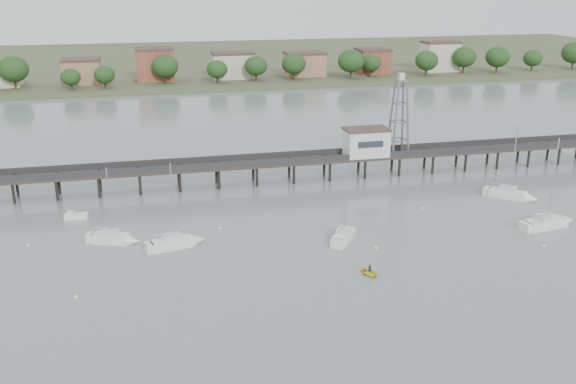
{
  "coord_description": "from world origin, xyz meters",
  "views": [
    {
      "loc": [
        -16.57,
        -51.98,
        36.37
      ],
      "look_at": [
        5.52,
        42.0,
        4.0
      ],
      "focal_mm": 40.0,
      "sensor_mm": 36.0,
      "label": 1
    }
  ],
  "objects_px": {
    "pier": "(236,165)",
    "sailboat_f": "(180,242)",
    "lattice_tower": "(399,117)",
    "yellow_dinghy": "(370,275)",
    "white_tender": "(76,216)",
    "sailboat_c": "(346,234)",
    "sailboat_d": "(553,222)",
    "sailboat_b": "(117,239)",
    "sailboat_e": "(515,195)"
  },
  "relations": [
    {
      "from": "sailboat_b",
      "to": "sailboat_f",
      "type": "distance_m",
      "value": 9.39
    },
    {
      "from": "pier",
      "to": "sailboat_f",
      "type": "distance_m",
      "value": 29.42
    },
    {
      "from": "pier",
      "to": "lattice_tower",
      "type": "distance_m",
      "value": 32.34
    },
    {
      "from": "sailboat_c",
      "to": "sailboat_d",
      "type": "relative_size",
      "value": 0.79
    },
    {
      "from": "pier",
      "to": "sailboat_d",
      "type": "distance_m",
      "value": 54.54
    },
    {
      "from": "pier",
      "to": "sailboat_c",
      "type": "distance_m",
      "value": 31.56
    },
    {
      "from": "sailboat_e",
      "to": "lattice_tower",
      "type": "bearing_deg",
      "value": 171.29
    },
    {
      "from": "sailboat_d",
      "to": "sailboat_f",
      "type": "bearing_deg",
      "value": 165.77
    },
    {
      "from": "sailboat_b",
      "to": "sailboat_d",
      "type": "bearing_deg",
      "value": 13.11
    },
    {
      "from": "sailboat_c",
      "to": "yellow_dinghy",
      "type": "xyz_separation_m",
      "value": [
        -0.78,
        -12.3,
        -0.65
      ]
    },
    {
      "from": "pier",
      "to": "sailboat_b",
      "type": "height_order",
      "value": "sailboat_b"
    },
    {
      "from": "sailboat_e",
      "to": "sailboat_d",
      "type": "distance_m",
      "value": 12.89
    },
    {
      "from": "yellow_dinghy",
      "to": "white_tender",
      "type": "bearing_deg",
      "value": 124.13
    },
    {
      "from": "pier",
      "to": "sailboat_f",
      "type": "height_order",
      "value": "sailboat_f"
    },
    {
      "from": "yellow_dinghy",
      "to": "sailboat_e",
      "type": "bearing_deg",
      "value": 14.83
    },
    {
      "from": "sailboat_b",
      "to": "sailboat_f",
      "type": "height_order",
      "value": "sailboat_f"
    },
    {
      "from": "sailboat_b",
      "to": "white_tender",
      "type": "relative_size",
      "value": 3.15
    },
    {
      "from": "pier",
      "to": "sailboat_d",
      "type": "height_order",
      "value": "sailboat_d"
    },
    {
      "from": "sailboat_b",
      "to": "yellow_dinghy",
      "type": "height_order",
      "value": "sailboat_b"
    },
    {
      "from": "sailboat_d",
      "to": "yellow_dinghy",
      "type": "bearing_deg",
      "value": -172.75
    },
    {
      "from": "sailboat_e",
      "to": "sailboat_b",
      "type": "height_order",
      "value": "sailboat_e"
    },
    {
      "from": "sailboat_d",
      "to": "sailboat_b",
      "type": "relative_size",
      "value": 1.26
    },
    {
      "from": "sailboat_e",
      "to": "sailboat_d",
      "type": "xyz_separation_m",
      "value": [
        -1.46,
        -12.81,
        -0.01
      ]
    },
    {
      "from": "sailboat_e",
      "to": "sailboat_d",
      "type": "relative_size",
      "value": 0.93
    },
    {
      "from": "lattice_tower",
      "to": "sailboat_f",
      "type": "relative_size",
      "value": 1.19
    },
    {
      "from": "pier",
      "to": "sailboat_e",
      "type": "bearing_deg",
      "value": -22.6
    },
    {
      "from": "sailboat_f",
      "to": "yellow_dinghy",
      "type": "distance_m",
      "value": 27.45
    },
    {
      "from": "lattice_tower",
      "to": "sailboat_e",
      "type": "relative_size",
      "value": 1.12
    },
    {
      "from": "sailboat_b",
      "to": "sailboat_f",
      "type": "bearing_deg",
      "value": 0.13
    },
    {
      "from": "pier",
      "to": "sailboat_f",
      "type": "relative_size",
      "value": 11.5
    },
    {
      "from": "sailboat_d",
      "to": "yellow_dinghy",
      "type": "height_order",
      "value": "sailboat_d"
    },
    {
      "from": "pier",
      "to": "white_tender",
      "type": "relative_size",
      "value": 39.96
    },
    {
      "from": "lattice_tower",
      "to": "white_tender",
      "type": "bearing_deg",
      "value": -168.89
    },
    {
      "from": "sailboat_e",
      "to": "sailboat_d",
      "type": "bearing_deg",
      "value": -51.9
    },
    {
      "from": "white_tender",
      "to": "lattice_tower",
      "type": "bearing_deg",
      "value": 18.16
    },
    {
      "from": "yellow_dinghy",
      "to": "lattice_tower",
      "type": "bearing_deg",
      "value": 45.48
    },
    {
      "from": "sailboat_c",
      "to": "sailboat_e",
      "type": "xyz_separation_m",
      "value": [
        34.06,
        10.19,
        -0.01
      ]
    },
    {
      "from": "sailboat_c",
      "to": "yellow_dinghy",
      "type": "distance_m",
      "value": 12.35
    },
    {
      "from": "sailboat_c",
      "to": "yellow_dinghy",
      "type": "relative_size",
      "value": 3.95
    },
    {
      "from": "sailboat_c",
      "to": "yellow_dinghy",
      "type": "bearing_deg",
      "value": -147.87
    },
    {
      "from": "sailboat_f",
      "to": "sailboat_e",
      "type": "bearing_deg",
      "value": -5.72
    },
    {
      "from": "pier",
      "to": "white_tender",
      "type": "xyz_separation_m",
      "value": [
        -27.64,
        -11.62,
        -3.36
      ]
    },
    {
      "from": "white_tender",
      "to": "sailboat_e",
      "type": "bearing_deg",
      "value": 1.29
    },
    {
      "from": "sailboat_c",
      "to": "sailboat_e",
      "type": "distance_m",
      "value": 35.55
    },
    {
      "from": "pier",
      "to": "sailboat_d",
      "type": "xyz_separation_m",
      "value": [
        44.18,
        -31.81,
        -3.16
      ]
    },
    {
      "from": "sailboat_d",
      "to": "white_tender",
      "type": "bearing_deg",
      "value": 155.37
    },
    {
      "from": "sailboat_c",
      "to": "sailboat_f",
      "type": "bearing_deg",
      "value": 119.48
    },
    {
      "from": "pier",
      "to": "yellow_dinghy",
      "type": "height_order",
      "value": "pier"
    },
    {
      "from": "sailboat_d",
      "to": "pier",
      "type": "bearing_deg",
      "value": 135.32
    },
    {
      "from": "lattice_tower",
      "to": "sailboat_c",
      "type": "distance_m",
      "value": 36.85
    }
  ]
}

